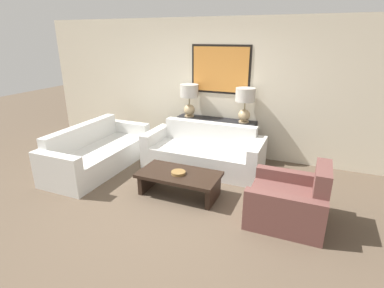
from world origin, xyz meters
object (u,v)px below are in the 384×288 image
object	(u,v)px
couch_by_back_wall	(204,153)
coffee_table	(179,178)
table_lamp_left	(189,96)
couch_by_side	(98,154)
table_lamp_right	(245,101)
decorative_bowl	(178,173)
console_table	(215,138)
armchair_near_back_wall	(290,202)

from	to	relation	value
couch_by_back_wall	coffee_table	xyz separation A→B (m)	(0.02, -1.11, -0.00)
table_lamp_left	couch_by_side	bearing A→B (deg)	-131.49
table_lamp_right	couch_by_back_wall	distance (m)	1.24
table_lamp_right	decorative_bowl	xyz separation A→B (m)	(-0.54, -1.77, -0.80)
console_table	armchair_near_back_wall	distance (m)	2.44
armchair_near_back_wall	table_lamp_right	bearing A→B (deg)	120.82
armchair_near_back_wall	decorative_bowl	bearing A→B (deg)	178.86
couch_by_back_wall	couch_by_side	xyz separation A→B (m)	(-1.80, -0.76, 0.00)
console_table	table_lamp_right	distance (m)	0.98
couch_by_back_wall	couch_by_side	size ratio (longest dim) A/B	1.00
armchair_near_back_wall	console_table	bearing A→B (deg)	132.24
table_lamp_left	couch_by_back_wall	xyz separation A→B (m)	(0.56, -0.63, -0.91)
armchair_near_back_wall	table_lamp_left	bearing A→B (deg)	140.64
console_table	table_lamp_left	distance (m)	0.98
couch_by_side	coffee_table	size ratio (longest dim) A/B	1.74
table_lamp_right	decorative_bowl	distance (m)	2.02
table_lamp_left	coffee_table	world-z (taller)	table_lamp_left
armchair_near_back_wall	coffee_table	bearing A→B (deg)	177.67
decorative_bowl	armchair_near_back_wall	xyz separation A→B (m)	(1.62, -0.03, -0.11)
couch_by_side	couch_by_back_wall	bearing A→B (deg)	23.03
console_table	couch_by_back_wall	xyz separation A→B (m)	(0.00, -0.63, -0.11)
table_lamp_left	armchair_near_back_wall	world-z (taller)	table_lamp_left
table_lamp_left	armchair_near_back_wall	size ratio (longest dim) A/B	0.68
couch_by_back_wall	armchair_near_back_wall	bearing A→B (deg)	-35.55
table_lamp_left	armchair_near_back_wall	distance (m)	2.99
table_lamp_right	coffee_table	xyz separation A→B (m)	(-0.54, -1.74, -0.91)
table_lamp_left	decorative_bowl	distance (m)	2.03
couch_by_side	decorative_bowl	distance (m)	1.86
couch_by_side	armchair_near_back_wall	world-z (taller)	armchair_near_back_wall
table_lamp_left	couch_by_back_wall	world-z (taller)	table_lamp_left
console_table	couch_by_back_wall	world-z (taller)	couch_by_back_wall
table_lamp_right	couch_by_side	size ratio (longest dim) A/B	0.30
console_table	armchair_near_back_wall	world-z (taller)	armchair_near_back_wall
couch_by_side	armchair_near_back_wall	size ratio (longest dim) A/B	2.24
console_table	armchair_near_back_wall	bearing A→B (deg)	-47.76
table_lamp_left	couch_by_back_wall	bearing A→B (deg)	-48.43
console_table	coffee_table	bearing A→B (deg)	-89.40
table_lamp_left	table_lamp_right	world-z (taller)	same
coffee_table	decorative_bowl	distance (m)	0.12
console_table	table_lamp_left	xyz separation A→B (m)	(-0.56, 0.00, 0.80)
couch_by_side	coffee_table	world-z (taller)	couch_by_side
decorative_bowl	console_table	bearing A→B (deg)	90.69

